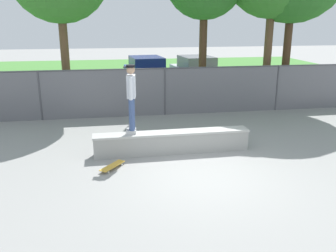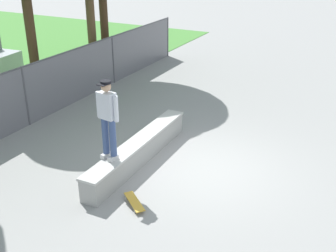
% 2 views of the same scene
% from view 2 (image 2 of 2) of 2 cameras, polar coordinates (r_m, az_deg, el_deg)
% --- Properties ---
extents(ground_plane, '(80.00, 80.00, 0.00)m').
position_cam_2_polar(ground_plane, '(10.44, 5.23, -5.73)').
color(ground_plane, gray).
extents(concrete_ledge, '(4.33, 0.53, 0.61)m').
position_cam_2_polar(concrete_ledge, '(10.58, -4.00, -3.38)').
color(concrete_ledge, '#999993').
rests_on(concrete_ledge, ground).
extents(skateboarder, '(0.33, 0.60, 1.84)m').
position_cam_2_polar(skateboarder, '(9.24, -8.17, 1.32)').
color(skateboarder, beige).
rests_on(skateboarder, concrete_ledge).
extents(skateboard, '(0.66, 0.75, 0.09)m').
position_cam_2_polar(skateboard, '(9.08, -4.59, -10.21)').
color(skateboard, gold).
rests_on(skateboard, ground).
extents(chainlink_fence, '(18.42, 0.07, 1.83)m').
position_cam_2_polar(chainlink_fence, '(13.08, -18.79, 4.15)').
color(chainlink_fence, '#4C4C51').
rests_on(chainlink_fence, ground).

